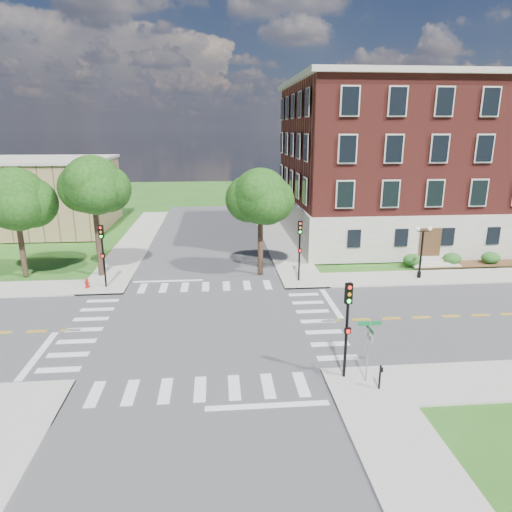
{
  "coord_description": "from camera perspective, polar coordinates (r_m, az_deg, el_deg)",
  "views": [
    {
      "loc": [
        0.95,
        -26.2,
        11.77
      ],
      "look_at": [
        3.64,
        4.26,
        3.2
      ],
      "focal_mm": 32.0,
      "sensor_mm": 36.0,
      "label": 1
    }
  ],
  "objects": [
    {
      "name": "tree_d",
      "position": [
        36.61,
        0.56,
        7.44
      ],
      "size": [
        4.48,
        4.48,
        8.7
      ],
      "color": "#322019",
      "rests_on": "ground"
    },
    {
      "name": "tree_b",
      "position": [
        40.64,
        -27.9,
        6.29
      ],
      "size": [
        4.96,
        4.96,
        8.81
      ],
      "color": "#322019",
      "rests_on": "ground"
    },
    {
      "name": "ground",
      "position": [
        28.74,
        -6.57,
        -8.63
      ],
      "size": [
        160.0,
        160.0,
        0.0
      ],
      "primitive_type": "plane",
      "color": "#275518",
      "rests_on": "ground"
    },
    {
      "name": "stop_bar_east",
      "position": [
        32.45,
        9.36,
        -5.83
      ],
      "size": [
        0.4,
        5.5,
        0.0
      ],
      "primitive_type": "cube",
      "color": "silver",
      "rests_on": "ground"
    },
    {
      "name": "crosswalk_east",
      "position": [
        29.4,
        7.74,
        -8.1
      ],
      "size": [
        2.2,
        10.2,
        0.02
      ],
      "primitive_type": null,
      "color": "silver",
      "rests_on": "ground"
    },
    {
      "name": "secondary_building",
      "position": [
        61.17,
        -27.25,
        6.9
      ],
      "size": [
        20.4,
        15.4,
        8.3
      ],
      "color": "#90794F",
      "rests_on": "ground"
    },
    {
      "name": "twin_lamp_west",
      "position": [
        38.61,
        20.0,
        0.84
      ],
      "size": [
        1.36,
        0.36,
        4.23
      ],
      "color": "black",
      "rests_on": "ground"
    },
    {
      "name": "road_ew",
      "position": [
        28.74,
        -6.57,
        -8.62
      ],
      "size": [
        90.0,
        12.0,
        0.01
      ],
      "primitive_type": "cube",
      "color": "#3D3D3F",
      "rests_on": "ground"
    },
    {
      "name": "road_ns",
      "position": [
        28.74,
        -6.57,
        -8.62
      ],
      "size": [
        12.0,
        90.0,
        0.01
      ],
      "primitive_type": "cube",
      "color": "#3D3D3F",
      "rests_on": "ground"
    },
    {
      "name": "tree_c",
      "position": [
        38.26,
        -19.72,
        8.31
      ],
      "size": [
        4.61,
        4.61,
        9.71
      ],
      "color": "#322019",
      "rests_on": "ground"
    },
    {
      "name": "shrub_row",
      "position": [
        46.76,
        29.04,
        -0.94
      ],
      "size": [
        18.0,
        2.0,
        1.3
      ],
      "primitive_type": null,
      "color": "#24511B",
      "rests_on": "ground"
    },
    {
      "name": "fire_hydrant",
      "position": [
        36.81,
        -20.37,
        -3.25
      ],
      "size": [
        0.35,
        0.35,
        0.75
      ],
      "color": "#A4140C",
      "rests_on": "ground"
    },
    {
      "name": "traffic_signal_nw",
      "position": [
        35.85,
        -18.63,
        0.97
      ],
      "size": [
        0.36,
        0.41,
        4.8
      ],
      "color": "black",
      "rests_on": "ground"
    },
    {
      "name": "sidewalk_ne",
      "position": [
        45.54,
        13.6,
        0.31
      ],
      "size": [
        34.0,
        34.0,
        0.12
      ],
      "color": "#9E9B93",
      "rests_on": "ground"
    },
    {
      "name": "traffic_signal_ne",
      "position": [
        35.6,
        5.48,
        1.63
      ],
      "size": [
        0.34,
        0.38,
        4.8
      ],
      "color": "black",
      "rests_on": "ground"
    },
    {
      "name": "sidewalk_nw",
      "position": [
        46.18,
        -25.55,
        -0.6
      ],
      "size": [
        34.0,
        34.0,
        0.12
      ],
      "color": "#9E9B93",
      "rests_on": "ground"
    },
    {
      "name": "traffic_signal_se",
      "position": [
        22.0,
        11.34,
        -7.64
      ],
      "size": [
        0.36,
        0.42,
        4.8
      ],
      "color": "black",
      "rests_on": "ground"
    },
    {
      "name": "push_button_post",
      "position": [
        22.42,
        15.25,
        -14.26
      ],
      "size": [
        0.14,
        0.21,
        1.2
      ],
      "color": "black",
      "rests_on": "ground"
    },
    {
      "name": "main_building",
      "position": [
        53.53,
        20.87,
        10.98
      ],
      "size": [
        30.6,
        22.4,
        16.5
      ],
      "color": "#A39E8F",
      "rests_on": "ground"
    },
    {
      "name": "street_sign_pole",
      "position": [
        22.19,
        13.92,
        -10.08
      ],
      "size": [
        1.1,
        1.1,
        3.1
      ],
      "color": "gray",
      "rests_on": "ground"
    }
  ]
}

